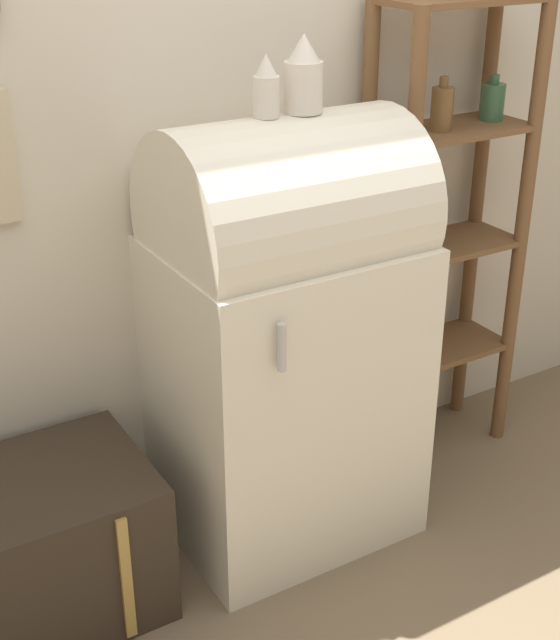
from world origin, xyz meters
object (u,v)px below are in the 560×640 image
Objects in this scene: suitcase_trunk at (28,551)px; vase_center at (304,76)px; vase_left at (266,88)px; refrigerator at (285,334)px.

vase_center is (0.91, 0.01, 1.23)m from suitcase_trunk.
refrigerator is at bearing -12.12° from vase_left.
refrigerator is 8.10× the size of vase_left.
suitcase_trunk is 4.21× the size of vase_left.
suitcase_trunk is 1.44m from vase_left.
refrigerator is 0.74m from vase_left.
suitcase_trunk is at bearing -179.65° from vase_center.
vase_center is (0.06, 0.01, 0.76)m from refrigerator.
vase_left reaches higher than suitcase_trunk.
vase_left is at bearing 179.82° from vase_center.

